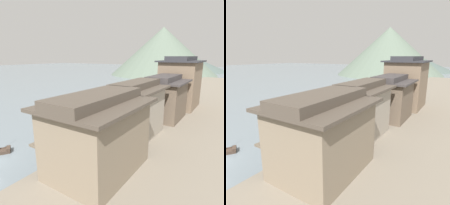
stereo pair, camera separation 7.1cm
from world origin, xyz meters
The scene contains 18 objects.
riverbank_right centered at (15.67, 30.00, 0.45)m, with size 18.00×110.00×0.90m, color slate.
boat_moored_nearest centered at (5.46, 21.27, 0.18)m, with size 1.35×5.14×0.56m.
boat_moored_second centered at (5.38, 43.40, 0.13)m, with size 1.58×3.76×0.37m.
boat_moored_third centered at (4.66, 34.46, 0.17)m, with size 1.30×3.70×0.49m.
boat_moored_far centered at (4.92, 49.47, 0.24)m, with size 1.58×5.55×0.72m.
boat_midriver_drifting centered at (-5.48, 23.39, 0.24)m, with size 1.98×5.59×0.74m.
boat_midriver_upstream centered at (-0.47, 31.02, 0.15)m, with size 1.57×5.76×0.46m.
boat_upstream_distant centered at (4.79, 6.96, 0.27)m, with size 1.26×4.33×0.77m.
boat_crossing_west centered at (5.18, 12.21, 0.28)m, with size 1.30×3.92×0.75m.
house_waterfront_nearest centered at (10.57, 3.84, 3.90)m, with size 6.55×8.10×6.14m.
house_waterfront_second centered at (9.98, 11.59, 3.90)m, with size 5.37×7.73×6.14m.
house_waterfront_tall centered at (10.45, 19.62, 3.90)m, with size 6.31×7.16×6.14m.
house_waterfront_narrow centered at (10.71, 27.55, 5.19)m, with size 6.85×8.38×8.74m.
mooring_post_dock_near centered at (7.02, 5.59, 1.27)m, with size 0.20×0.20×0.73m, color #473828.
mooring_post_dock_mid centered at (7.02, 12.05, 1.36)m, with size 0.20×0.20×0.92m, color #473828.
hill_far_west centered at (-12.94, 129.84, 6.08)m, with size 53.83×53.83×12.16m, color #4C5B56.
hill_far_centre centered at (-19.13, 103.74, 7.32)m, with size 44.21×44.21×14.65m, color #4C5B56.
hill_far_east centered at (-15.87, 96.00, 12.16)m, with size 54.18×54.18×24.32m, color #5B6B5B.
Camera 1 is at (19.01, -7.21, 9.65)m, focal length 31.16 mm.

